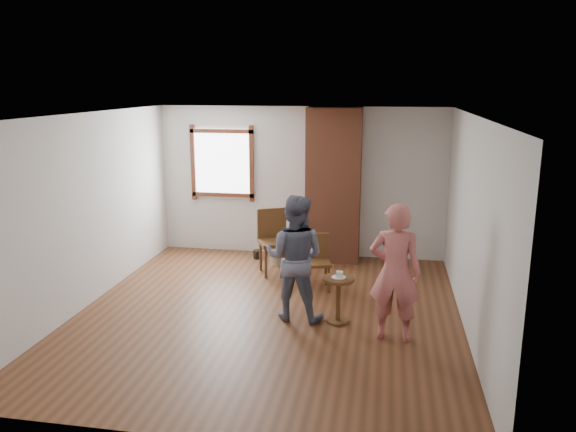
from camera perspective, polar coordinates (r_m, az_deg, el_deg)
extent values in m
plane|color=brown|center=(7.55, -2.01, -9.88)|extent=(5.50, 5.50, 0.00)
cube|color=silver|center=(9.79, 1.29, 3.47)|extent=(5.00, 0.04, 2.60)
cube|color=silver|center=(8.03, -19.81, 0.50)|extent=(0.04, 5.50, 2.60)
cube|color=silver|center=(7.06, 18.16, -1.06)|extent=(0.04, 5.50, 2.60)
cube|color=white|center=(6.95, -2.19, 10.24)|extent=(5.00, 5.50, 0.04)
cube|color=brown|center=(10.01, -6.72, 5.34)|extent=(1.14, 0.06, 1.34)
cube|color=white|center=(10.03, -6.69, 5.35)|extent=(1.00, 0.02, 1.20)
cube|color=#AA5A3C|center=(9.47, 4.65, 3.10)|extent=(0.90, 0.50, 2.60)
cylinder|color=tan|center=(9.47, -0.79, -3.51)|extent=(0.41, 0.41, 0.46)
cylinder|color=black|center=(9.80, -3.10, -3.90)|extent=(0.18, 0.18, 0.15)
cube|color=brown|center=(8.92, -1.34, -2.70)|extent=(0.63, 0.63, 0.06)
cylinder|color=brown|center=(8.77, -2.27, -4.73)|extent=(0.05, 0.05, 0.51)
cylinder|color=brown|center=(8.86, 0.19, -4.54)|extent=(0.05, 0.05, 0.51)
cylinder|color=brown|center=(9.13, -2.79, -4.01)|extent=(0.05, 0.05, 0.51)
cylinder|color=brown|center=(9.22, -0.43, -3.83)|extent=(0.05, 0.05, 0.51)
cube|color=brown|center=(9.06, -1.66, -0.78)|extent=(0.45, 0.24, 0.51)
cube|color=brown|center=(8.27, 2.98, -4.78)|extent=(0.46, 0.46, 0.05)
cylinder|color=brown|center=(8.18, 2.04, -6.49)|extent=(0.04, 0.04, 0.41)
cylinder|color=brown|center=(8.22, 4.17, -6.42)|extent=(0.04, 0.04, 0.41)
cylinder|color=brown|center=(8.46, 1.80, -5.79)|extent=(0.04, 0.04, 0.41)
cylinder|color=brown|center=(8.50, 3.86, -5.73)|extent=(0.04, 0.04, 0.41)
cube|color=brown|center=(8.37, 2.85, -3.10)|extent=(0.38, 0.13, 0.41)
cylinder|color=brown|center=(7.11, 5.16, -6.39)|extent=(0.40, 0.40, 0.04)
cylinder|color=brown|center=(7.22, 5.11, -8.56)|extent=(0.06, 0.06, 0.54)
cylinder|color=brown|center=(7.32, 5.07, -10.56)|extent=(0.28, 0.28, 0.03)
cylinder|color=white|center=(7.10, 5.17, -6.21)|extent=(0.18, 0.18, 0.01)
cube|color=white|center=(7.09, 5.25, -5.96)|extent=(0.08, 0.07, 0.06)
imported|color=#131634|center=(7.15, 0.69, -4.26)|extent=(0.86, 0.71, 1.63)
imported|color=#CA6865|center=(6.67, 10.82, -5.65)|extent=(0.64, 0.45, 1.66)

